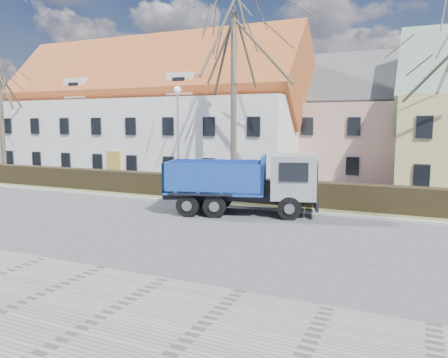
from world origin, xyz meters
The scene contains 13 objects.
ground centered at (0.00, 0.00, 0.00)m, with size 120.00×120.00×0.00m, color #444446.
sidewalk_near centered at (0.00, -8.50, 0.04)m, with size 80.00×5.00×0.08m, color gray.
curb_far centered at (0.00, 4.60, 0.06)m, with size 80.00×0.30×0.12m, color #A7A49F.
grass_strip centered at (0.00, 6.20, 0.05)m, with size 80.00×3.00×0.10m, color #535A32.
hedge centered at (0.00, 6.00, 0.65)m, with size 60.00×0.90×1.30m, color black.
building_white centered at (-13.00, 16.00, 4.75)m, with size 26.80×10.80×9.50m, color white, non-canonical shape.
building_pink centered at (4.00, 20.00, 4.00)m, with size 10.80×8.80×8.00m, color tan, non-canonical shape.
tree_0 centered at (-22.00, 8.50, 4.95)m, with size 7.20×7.20×9.90m, color #473E31, non-canonical shape.
tree_1 centered at (-2.00, 8.50, 6.33)m, with size 9.20×9.20×12.65m, color #473E31, non-canonical shape.
dump_truck centered at (0.41, 3.21, 1.49)m, with size 7.43×2.76×2.97m, color navy, non-canonical shape.
streetlight centered at (-4.99, 7.00, 3.30)m, with size 0.52×0.52×6.60m, color #979CA1, non-canonical shape.
cart_frame centered at (-2.50, 4.88, 0.31)m, with size 0.69×0.39×0.63m, color silver, non-canonical shape.
parked_car_a centered at (-5.27, 10.99, 0.63)m, with size 1.49×3.69×1.26m, color black.
Camera 1 is at (8.48, -15.87, 4.30)m, focal length 35.00 mm.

